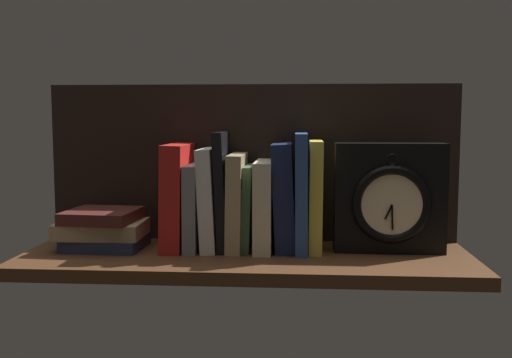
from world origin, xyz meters
The scene contains 14 objects.
ground_plane centered at (0.00, 0.00, -1.25)cm, with size 88.52×29.28×2.50cm, color #4C2D19.
back_panel centered at (0.00, 14.04, 16.98)cm, with size 88.52×1.20×33.95cm, color black.
book_red_requiem centered at (-14.62, 5.16, 10.69)cm, with size 4.17×16.17×21.38cm, color red.
book_gray_chess centered at (-10.93, 5.16, 8.67)cm, with size 2.61×15.94×17.34cm, color gray.
book_white_catcher centered at (-7.85, 5.16, 10.27)cm, with size 2.95×15.06×20.55cm, color silver.
book_black_skeptic centered at (-5.12, 5.16, 11.94)cm, with size 1.93×13.71×23.89cm, color black.
book_tan_shortstories centered at (-2.36, 5.16, 9.71)cm, with size 2.98×15.40×19.42cm, color tan.
book_green_romantic centered at (0.29, 5.16, 8.54)cm, with size 1.73×12.27×17.07cm, color #476B44.
book_cream_twain centered at (3.23, 5.16, 9.01)cm, with size 3.55×16.32×18.01cm, color beige.
book_navy_bierce centered at (7.32, 5.16, 10.80)cm, with size 4.02×13.24×21.60cm, color #192147.
book_blue_modern centered at (10.83, 5.16, 11.84)cm, with size 2.41×16.55×23.69cm, color #2D4C8E.
book_yellow_seinlanguage centered at (13.63, 5.16, 11.10)cm, with size 2.59×13.83×22.19cm, color gold.
framed_clock centered at (28.32, 3.74, 10.74)cm, with size 21.78×6.94×21.78cm.
book_stack_side centered at (-29.75, 2.89, 3.99)cm, with size 17.55×14.41×8.01cm.
Camera 1 is at (10.26, -113.46, 26.50)cm, focal length 41.26 mm.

